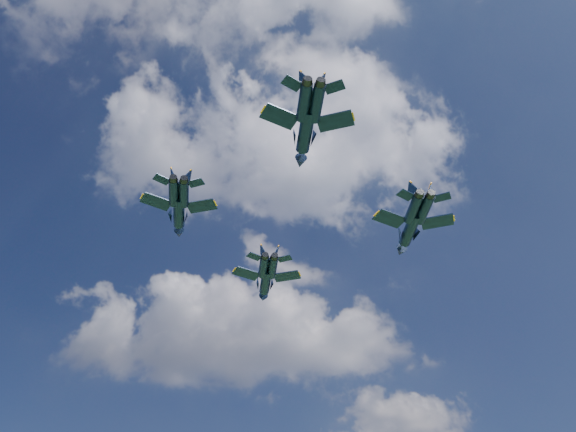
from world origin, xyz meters
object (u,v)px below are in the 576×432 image
(jet_left, at_px, (179,214))
(jet_slot, at_px, (305,133))
(jet_right, at_px, (409,230))
(jet_lead, at_px, (265,282))

(jet_left, distance_m, jet_slot, 25.62)
(jet_left, xyz_separation_m, jet_slot, (20.82, -14.89, 1.08))
(jet_right, distance_m, jet_slot, 27.49)
(jet_lead, height_order, jet_left, jet_lead)
(jet_lead, xyz_separation_m, jet_left, (-11.91, -22.74, -1.33))
(jet_lead, distance_m, jet_slot, 38.66)
(jet_right, bearing_deg, jet_slot, -136.31)
(jet_right, xyz_separation_m, jet_slot, (-16.70, -21.82, 0.76))
(jet_left, relative_size, jet_right, 0.89)
(jet_slot, bearing_deg, jet_right, 43.31)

